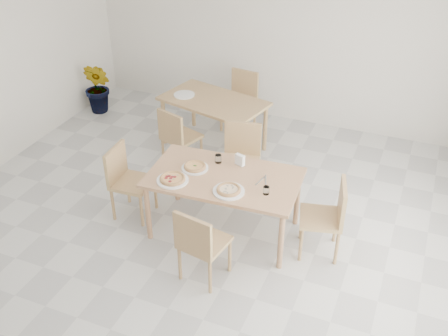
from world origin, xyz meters
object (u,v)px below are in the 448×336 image
at_px(main_table, 224,182).
at_px(tumbler_a, 218,159).
at_px(plate_pepperoni, 173,180).
at_px(pizza_mushroom, 229,189).
at_px(potted_plant, 98,88).
at_px(chair_east, 329,214).
at_px(plate_empty, 184,95).
at_px(chair_west, 126,177).
at_px(pizza_margherita, 195,166).
at_px(napkin_holder, 240,160).
at_px(chair_south, 200,242).
at_px(chair_north, 241,155).
at_px(tumbler_b, 266,190).
at_px(plate_mushroom, 229,191).
at_px(pizza_pepperoni, 172,178).
at_px(chair_back_s, 177,135).
at_px(second_table, 214,105).
at_px(plate_margherita, 195,168).
at_px(chair_back_n, 241,96).

xyz_separation_m(main_table, tumbler_a, (-0.17, 0.24, 0.12)).
height_order(plate_pepperoni, tumbler_a, tumbler_a).
bearing_deg(pizza_mushroom, potted_plant, 144.20).
height_order(chair_east, plate_empty, chair_east).
height_order(chair_west, tumbler_a, chair_west).
height_order(pizza_margherita, napkin_holder, napkin_holder).
bearing_deg(tumbler_a, chair_south, -76.50).
distance_m(main_table, chair_north, 0.85).
relative_size(chair_east, pizza_mushroom, 2.64).
bearing_deg(tumbler_b, chair_south, -122.50).
xyz_separation_m(plate_mushroom, napkin_holder, (-0.08, 0.53, 0.06)).
bearing_deg(plate_mushroom, plate_empty, 126.93).
distance_m(chair_north, pizza_pepperoni, 1.21).
bearing_deg(pizza_mushroom, chair_back_s, 134.60).
bearing_deg(napkin_holder, plate_pepperoni, -114.13).
distance_m(main_table, pizza_mushroom, 0.32).
distance_m(tumbler_b, second_table, 2.37).
xyz_separation_m(plate_margherita, chair_back_n, (-0.39, 2.47, -0.24)).
height_order(chair_south, plate_pepperoni, chair_south).
relative_size(plate_pepperoni, chair_back_n, 0.38).
relative_size(plate_pepperoni, pizza_mushroom, 1.03).
xyz_separation_m(chair_back_s, plate_empty, (-0.23, 0.70, 0.25)).
bearing_deg(chair_back_s, potted_plant, -10.08).
relative_size(pizza_margherita, pizza_pepperoni, 0.84).
bearing_deg(main_table, pizza_margherita, 173.11).
xyz_separation_m(chair_south, plate_mushroom, (0.07, 0.58, 0.25)).
height_order(plate_mushroom, chair_back_n, chair_back_n).
height_order(tumbler_a, potted_plant, potted_plant).
distance_m(chair_west, potted_plant, 2.88).
bearing_deg(napkin_holder, second_table, 143.25).
bearing_deg(tumbler_a, chair_west, -160.58).
bearing_deg(plate_empty, second_table, 2.54).
xyz_separation_m(pizza_margherita, second_table, (-0.53, 1.74, -0.12)).
xyz_separation_m(chair_north, plate_empty, (-1.22, 0.90, 0.22)).
distance_m(chair_east, pizza_pepperoni, 1.71).
xyz_separation_m(plate_mushroom, chair_back_s, (-1.27, 1.29, -0.25)).
bearing_deg(chair_east, potted_plant, -129.18).
bearing_deg(chair_east, plate_empty, -137.40).
distance_m(plate_pepperoni, plate_empty, 2.20).
bearing_deg(chair_east, tumbler_b, -84.51).
distance_m(plate_margherita, pizza_mushroom, 0.59).
relative_size(chair_north, pizza_margherita, 3.06).
distance_m(chair_south, napkin_holder, 1.16).
distance_m(plate_pepperoni, tumbler_b, 1.02).
bearing_deg(chair_north, plate_pepperoni, -118.18).
relative_size(pizza_margherita, second_table, 0.19).
bearing_deg(napkin_holder, plate_mushroom, -61.42).
xyz_separation_m(main_table, chair_back_n, (-0.75, 2.49, -0.15)).
relative_size(chair_east, pizza_pepperoni, 2.45).
height_order(tumbler_a, second_table, tumbler_a).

